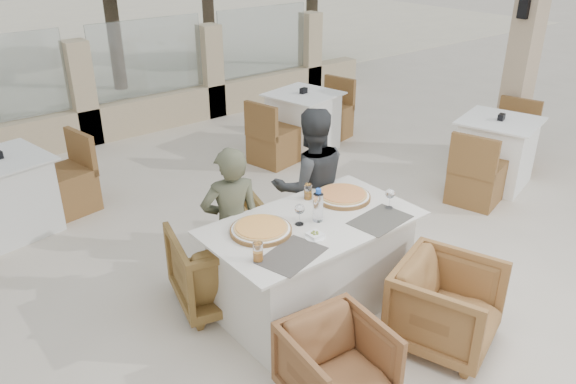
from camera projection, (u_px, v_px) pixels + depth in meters
ground at (318, 313)px, 4.41m from camera, size 80.00×80.00×0.00m
perimeter_wall_far at (81, 86)px, 7.44m from camera, size 10.00×0.34×1.60m
lantern_pillar at (519, 78)px, 7.03m from camera, size 0.34×0.34×2.00m
dining_table at (312, 265)px, 4.32m from camera, size 1.60×0.90×0.77m
placemat_near_left at (292, 255)px, 3.73m from camera, size 0.51×0.41×0.00m
placemat_near_right at (380, 220)px, 4.17m from camera, size 0.48×0.35×0.00m
pizza_left at (261, 229)px, 4.00m from camera, size 0.52×0.52×0.06m
pizza_right at (343, 195)px, 4.49m from camera, size 0.50×0.50×0.06m
water_bottle at (318, 205)px, 4.11m from camera, size 0.09×0.09×0.26m
wine_glass_centre at (299, 213)px, 4.07m from camera, size 0.09×0.09×0.18m
wine_glass_corner at (390, 198)px, 4.30m from camera, size 0.10×0.10×0.18m
beer_glass_left at (258, 252)px, 3.64m from camera, size 0.08×0.08×0.13m
beer_glass_right at (308, 192)px, 4.46m from camera, size 0.07×0.07×0.13m
olive_dish at (315, 235)px, 3.93m from camera, size 0.12×0.12×0.04m
armchair_far_left at (219, 266)px, 4.42m from camera, size 0.85×0.86×0.65m
armchair_far_right at (288, 219)px, 5.15m from camera, size 0.83×0.84×0.63m
armchair_near_left at (337, 366)px, 3.49m from camera, size 0.66×0.67×0.56m
armchair_near_right at (446, 306)px, 3.97m from camera, size 0.87×0.88×0.64m
diner_left at (232, 226)px, 4.35m from camera, size 0.54×0.44×1.30m
diner_right at (310, 186)px, 4.86m from camera, size 0.84×0.75×1.41m
bg_table_a at (7, 196)px, 5.41m from camera, size 1.76×1.10×0.77m
bg_table_b at (303, 122)px, 7.42m from camera, size 1.78×1.15×0.77m
bg_table_c at (495, 152)px, 6.44m from camera, size 1.80×1.23×0.77m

